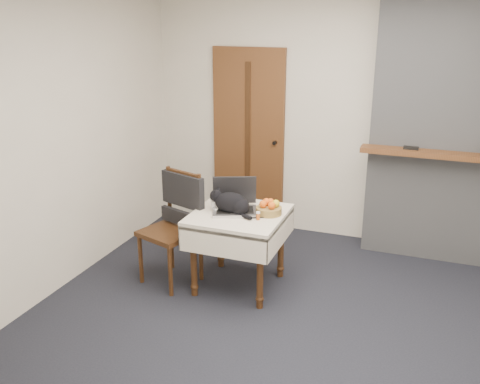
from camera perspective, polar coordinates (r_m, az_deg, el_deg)
The scene contains 12 objects.
ground at distance 4.29m, azimuth 7.18°, elevation -14.67°, with size 4.50×4.50×0.00m, color black.
room_shell at distance 4.09m, azimuth 9.77°, elevation 10.17°, with size 4.52×4.01×2.61m.
door at distance 5.98m, azimuth 0.91°, elevation 5.63°, with size 0.82×0.10×2.00m.
chimney at distance 5.46m, azimuth 21.78°, elevation 6.23°, with size 1.62×0.48×2.60m.
side_table at distance 4.66m, azimuth -0.13°, elevation -3.54°, with size 0.78×0.78×0.70m.
laptop at distance 4.66m, azimuth -0.56°, elevation -1.12°, with size 0.48×0.45×0.29m.
cat at distance 4.58m, azimuth -0.87°, elevation -1.22°, with size 0.43×0.21×0.21m.
cream_jar at distance 4.71m, azimuth -2.73°, elevation -1.37°, with size 0.06×0.06×0.07m, color white.
pill_bottle at distance 4.46m, azimuth 1.94°, elevation -2.53°, with size 0.03×0.03×0.07m.
fruit_basket at distance 4.59m, azimuth 3.11°, elevation -1.75°, with size 0.22×0.22×0.13m.
desk_clutter at distance 4.57m, azimuth 2.30°, elevation -2.46°, with size 0.15×0.02×0.01m, color black.
chair at distance 4.83m, azimuth -6.70°, elevation -2.11°, with size 0.57×0.57×1.02m.
Camera 1 is at (0.77, -3.51, 2.35)m, focal length 40.00 mm.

